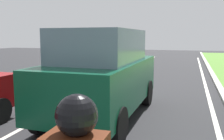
# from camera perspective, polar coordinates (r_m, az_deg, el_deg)

# --- Properties ---
(ground_plane) EXTENTS (60.00, 60.00, 0.00)m
(ground_plane) POSITION_cam_1_polar(r_m,az_deg,el_deg) (11.17, 1.90, -3.28)
(ground_plane) COLOR #262628
(lane_line_center) EXTENTS (0.12, 32.00, 0.01)m
(lane_line_center) POSITION_cam_1_polar(r_m,az_deg,el_deg) (11.38, -1.50, -3.06)
(lane_line_center) COLOR silver
(lane_line_center) RESTS_ON ground
(lane_line_right_edge) EXTENTS (0.12, 32.00, 0.01)m
(lane_line_right_edge) POSITION_cam_1_polar(r_m,az_deg,el_deg) (10.79, 20.68, -4.14)
(lane_line_right_edge) COLOR silver
(lane_line_right_edge) RESTS_ON ground
(curb_right) EXTENTS (0.24, 48.00, 0.12)m
(curb_right) POSITION_cam_1_polar(r_m,az_deg,el_deg) (10.82, 23.35, -3.94)
(curb_right) COLOR #9E9B93
(curb_right) RESTS_ON ground
(car_suv_ahead) EXTENTS (2.03, 4.53, 2.28)m
(car_suv_ahead) POSITION_cam_1_polar(r_m,az_deg,el_deg) (6.46, -2.10, -0.77)
(car_suv_ahead) COLOR #0C472D
(car_suv_ahead) RESTS_ON ground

